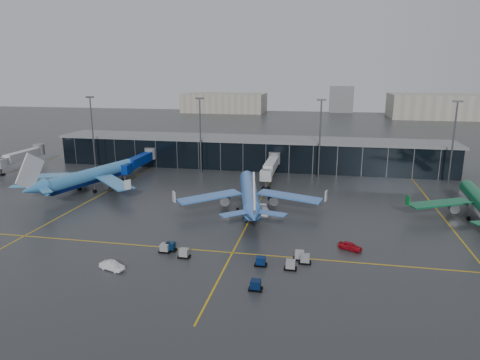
% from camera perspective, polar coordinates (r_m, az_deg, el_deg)
% --- Properties ---
extents(ground, '(600.00, 600.00, 0.00)m').
position_cam_1_polar(ground, '(98.85, -4.88, -5.74)').
color(ground, '#282B2D').
rests_on(ground, ground).
extents(terminal_pier, '(142.00, 17.00, 10.70)m').
position_cam_1_polar(terminal_pier, '(156.06, 1.31, 3.75)').
color(terminal_pier, black).
rests_on(terminal_pier, ground).
extents(jet_bridges, '(94.00, 27.50, 7.20)m').
position_cam_1_polar(jet_bridges, '(148.52, -13.43, 2.49)').
color(jet_bridges, '#595B60').
rests_on(jet_bridges, ground).
extents(flood_masts, '(203.00, 0.50, 25.50)m').
position_cam_1_polar(flood_masts, '(142.24, 2.49, 6.15)').
color(flood_masts, '#595B60').
rests_on(flood_masts, ground).
extents(distant_hangars, '(260.00, 71.00, 22.00)m').
position_cam_1_polar(distant_hangars, '(361.02, 15.08, 9.71)').
color(distant_hangars, '#B2AD99').
rests_on(distant_hangars, ground).
extents(taxi_lines, '(220.00, 120.00, 0.02)m').
position_cam_1_polar(taxi_lines, '(106.57, 1.88, -4.20)').
color(taxi_lines, gold).
rests_on(taxi_lines, ground).
extents(airliner_arkefly, '(48.91, 52.67, 13.53)m').
position_cam_1_polar(airliner_arkefly, '(131.60, -19.28, 1.59)').
color(airliner_arkefly, '#3E8BCC').
rests_on(airliner_arkefly, ground).
extents(airliner_klm_near, '(46.36, 50.38, 13.29)m').
position_cam_1_polar(airliner_klm_near, '(106.69, 1.25, -0.46)').
color(airliner_klm_near, '#4078D2').
rests_on(airliner_klm_near, ground).
extents(baggage_carts, '(28.83, 14.31, 1.70)m').
position_cam_1_polar(baggage_carts, '(78.60, -0.05, -10.49)').
color(baggage_carts, black).
rests_on(baggage_carts, ground).
extents(mobile_airstair, '(2.70, 3.52, 3.45)m').
position_cam_1_polar(mobile_airstair, '(103.20, 3.26, -4.39)').
color(mobile_airstair, white).
rests_on(mobile_airstair, ground).
extents(service_van_red, '(4.97, 3.69, 1.58)m').
position_cam_1_polar(service_van_red, '(86.62, 14.48, -8.54)').
color(service_van_red, '#AE0D19').
rests_on(service_van_red, ground).
extents(service_van_white, '(4.97, 2.94, 1.55)m').
position_cam_1_polar(service_van_white, '(79.27, -16.69, -10.89)').
color(service_van_white, white).
rests_on(service_van_white, ground).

